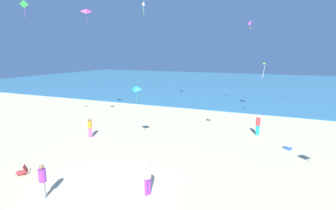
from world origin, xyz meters
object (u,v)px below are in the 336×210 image
at_px(cooler_box, 288,147).
at_px(person_3, 90,126).
at_px(kite_lime, 264,64).
at_px(kite_magenta, 86,10).
at_px(person_0, 148,175).
at_px(kite_purple, 250,22).
at_px(beach_chair_mid_beach, 23,171).
at_px(person_1, 43,179).
at_px(person_2, 258,124).
at_px(kite_green, 24,5).
at_px(kite_teal, 136,88).
at_px(kite_white, 144,3).

height_order(cooler_box, person_3, person_3).
bearing_deg(kite_lime, kite_magenta, -156.82).
bearing_deg(kite_lime, person_0, -103.56).
height_order(person_3, kite_purple, kite_purple).
relative_size(beach_chair_mid_beach, person_0, 0.43).
distance_m(person_0, person_1, 4.89).
xyz_separation_m(person_1, kite_lime, (8.36, 18.68, 4.72)).
xyz_separation_m(person_2, kite_green, (-16.95, -7.21, 9.33)).
bearing_deg(cooler_box, kite_purple, 110.59).
height_order(person_0, person_1, person_0).
relative_size(beach_chair_mid_beach, kite_teal, 0.67).
bearing_deg(cooler_box, kite_green, -166.54).
height_order(cooler_box, person_0, person_0).
bearing_deg(kite_purple, kite_green, -132.58).
bearing_deg(kite_white, kite_lime, -6.37).
distance_m(beach_chair_mid_beach, person_1, 3.42).
height_order(kite_magenta, kite_lime, kite_magenta).
relative_size(kite_magenta, kite_purple, 1.12).
bearing_deg(kite_green, kite_white, 76.84).
bearing_deg(kite_magenta, kite_white, 78.85).
xyz_separation_m(kite_green, kite_magenta, (1.52, 5.24, 0.24)).
distance_m(kite_magenta, kite_purple, 17.28).
distance_m(person_0, person_3, 10.27).
bearing_deg(person_3, kite_green, -89.80).
height_order(cooler_box, kite_green, kite_green).
relative_size(cooler_box, person_0, 0.30).
distance_m(cooler_box, kite_purple, 15.85).
height_order(person_0, kite_lime, kite_lime).
height_order(beach_chair_mid_beach, kite_purple, kite_purple).
distance_m(person_1, person_2, 16.43).
relative_size(cooler_box, kite_purple, 0.46).
relative_size(person_1, kite_purple, 1.44).
relative_size(beach_chair_mid_beach, kite_magenta, 0.58).
bearing_deg(person_0, cooler_box, -99.21).
height_order(kite_magenta, kite_white, kite_white).
relative_size(person_2, kite_teal, 1.51).
height_order(kite_white, kite_lime, kite_white).
bearing_deg(beach_chair_mid_beach, kite_white, -123.87).
bearing_deg(person_1, person_0, -5.93).
bearing_deg(kite_teal, person_0, -55.84).
height_order(beach_chair_mid_beach, cooler_box, beach_chair_mid_beach).
relative_size(kite_magenta, kite_lime, 0.90).
height_order(person_1, person_3, person_1).
bearing_deg(kite_magenta, person_0, -41.26).
bearing_deg(kite_purple, kite_magenta, -140.65).
xyz_separation_m(person_0, person_1, (-4.38, -2.17, -0.06)).
distance_m(kite_green, kite_white, 13.85).
xyz_separation_m(person_0, kite_teal, (-3.89, 5.74, 3.25)).
bearing_deg(person_2, kite_lime, -43.38).
height_order(kite_purple, kite_lime, kite_purple).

